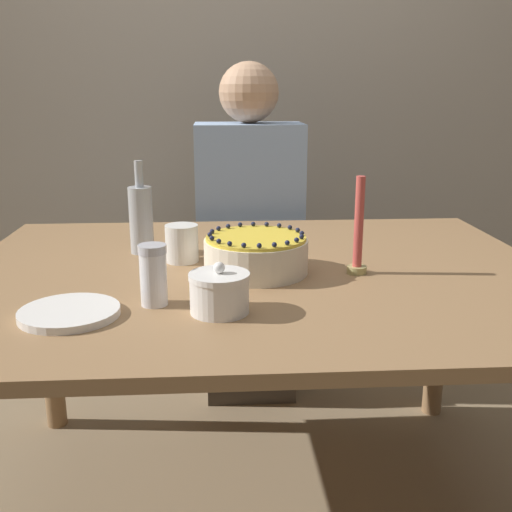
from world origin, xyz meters
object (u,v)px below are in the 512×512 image
bottle (141,218)px  person_man_blue_shirt (249,253)px  sugar_shaker (153,275)px  cake (256,254)px  candle (358,236)px  sugar_bowl (219,292)px

bottle → person_man_blue_shirt: 0.74m
sugar_shaker → bottle: bottle is taller
sugar_shaker → cake: bearing=43.5°
candle → bottle: bearing=157.4°
sugar_bowl → sugar_shaker: sugar_shaker is taller
candle → bottle: (-0.56, 0.23, 0.00)m
sugar_bowl → candle: bearing=36.1°
sugar_bowl → candle: 0.43m
cake → sugar_bowl: 0.29m
sugar_shaker → candle: 0.52m
sugar_shaker → person_man_blue_shirt: (0.26, 1.03, -0.24)m
cake → candle: (0.25, -0.02, 0.05)m
person_man_blue_shirt → candle: bearing=105.1°
cake → sugar_shaker: bearing=-136.5°
sugar_shaker → candle: size_ratio=0.54×
candle → sugar_bowl: bearing=-143.9°
sugar_bowl → bottle: (-0.21, 0.48, 0.06)m
sugar_bowl → person_man_blue_shirt: bearing=83.7°
bottle → person_man_blue_shirt: (0.33, 0.60, -0.27)m
sugar_shaker → candle: bearing=22.2°
cake → bottle: bottle is taller
cake → person_man_blue_shirt: person_man_blue_shirt is taller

